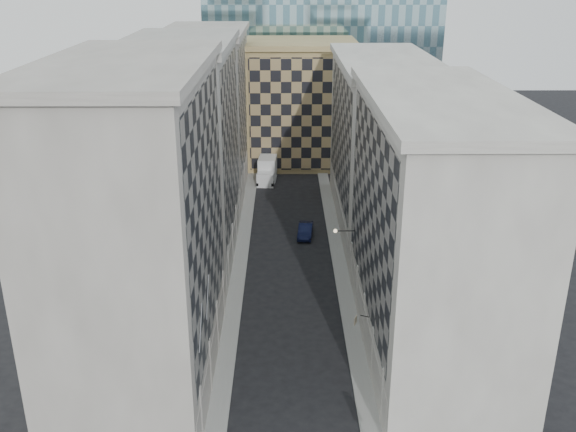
{
  "coord_description": "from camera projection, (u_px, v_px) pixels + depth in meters",
  "views": [
    {
      "loc": [
        -0.62,
        -31.16,
        29.35
      ],
      "look_at": [
        -0.3,
        13.64,
        11.78
      ],
      "focal_mm": 40.0,
      "sensor_mm": 36.0,
      "label": 1
    }
  ],
  "objects": [
    {
      "name": "shop_sign",
      "position": [
        356.0,
        320.0,
        49.43
      ],
      "size": [
        1.19,
        0.59,
        0.7
      ],
      "rotation": [
        0.0,
        0.0,
        -0.42
      ],
      "color": "black",
      "rests_on": "ground"
    },
    {
      "name": "dark_car",
      "position": [
        305.0,
        230.0,
        74.1
      ],
      "size": [
        2.02,
        4.65,
        1.49
      ],
      "primitive_type": "imported",
      "rotation": [
        0.0,
        0.0,
        -0.1
      ],
      "color": "#0F1537",
      "rests_on": "ground"
    },
    {
      "name": "bldg_right_a",
      "position": [
        431.0,
        227.0,
        50.0
      ],
      "size": [
        10.8,
        26.8,
        20.7
      ],
      "color": "#ACA69E",
      "rests_on": "ground"
    },
    {
      "name": "box_truck",
      "position": [
        267.0,
        171.0,
        92.96
      ],
      "size": [
        2.92,
        6.27,
        3.35
      ],
      "rotation": [
        0.0,
        0.0,
        -0.07
      ],
      "color": "white",
      "rests_on": "ground"
    },
    {
      "name": "tan_block",
      "position": [
        300.0,
        103.0,
        99.51
      ],
      "size": [
        16.8,
        14.8,
        18.8
      ],
      "color": "tan",
      "rests_on": "ground"
    },
    {
      "name": "sidewalk_west",
      "position": [
        240.0,
        263.0,
        67.6
      ],
      "size": [
        1.5,
        100.0,
        0.15
      ],
      "primitive_type": "cube",
      "color": "gray",
      "rests_on": "ground"
    },
    {
      "name": "flagpoles_left",
      "position": [
        204.0,
        311.0,
        42.36
      ],
      "size": [
        0.1,
        6.33,
        2.33
      ],
      "color": "gray",
      "rests_on": "ground"
    },
    {
      "name": "bldg_right_b",
      "position": [
        381.0,
        143.0,
        75.31
      ],
      "size": [
        10.8,
        28.8,
        19.7
      ],
      "color": "#ACA69E",
      "rests_on": "ground"
    },
    {
      "name": "bldg_left_b",
      "position": [
        184.0,
        152.0,
        66.24
      ],
      "size": [
        10.8,
        22.8,
        22.7
      ],
      "color": "#9B9790",
      "rests_on": "ground"
    },
    {
      "name": "bldg_left_a",
      "position": [
        140.0,
        229.0,
        45.58
      ],
      "size": [
        10.8,
        22.8,
        23.7
      ],
      "color": "gray",
      "rests_on": "ground"
    },
    {
      "name": "sidewalk_east",
      "position": [
        339.0,
        262.0,
        67.66
      ],
      "size": [
        1.5,
        100.0,
        0.15
      ],
      "primitive_type": "cube",
      "color": "gray",
      "rests_on": "ground"
    },
    {
      "name": "bldg_left_c",
      "position": [
        208.0,
        112.0,
        86.91
      ],
      "size": [
        10.8,
        22.8,
        21.7
      ],
      "color": "gray",
      "rests_on": "ground"
    },
    {
      "name": "bracket_lamp",
      "position": [
        337.0,
        231.0,
        59.84
      ],
      "size": [
        1.98,
        0.36,
        0.36
      ],
      "color": "black",
      "rests_on": "ground"
    }
  ]
}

